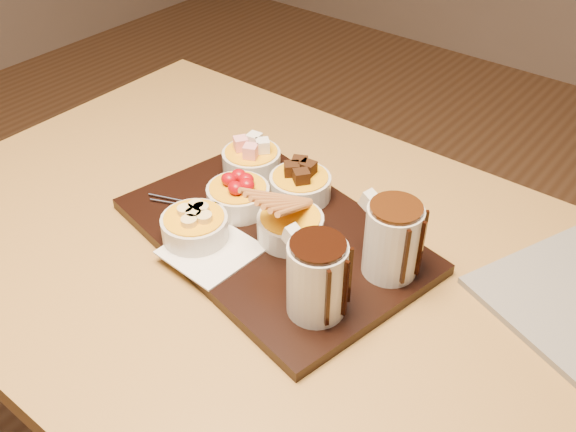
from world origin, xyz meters
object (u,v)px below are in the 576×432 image
Objects in this scene: dining_table at (269,294)px; serving_board at (273,235)px; pitcher_milk_chocolate at (392,241)px; pitcher_dark_chocolate at (317,279)px; bowl_strawberries at (238,198)px.

dining_table is 2.61× the size of serving_board.
serving_board is 4.30× the size of pitcher_milk_chocolate.
pitcher_milk_chocolate is (0.04, 0.13, 0.00)m from pitcher_dark_chocolate.
pitcher_dark_chocolate is at bearing -24.04° from bowl_strawberries.
pitcher_milk_chocolate is at bearing 17.12° from dining_table.
bowl_strawberries is at bearing -163.61° from pitcher_milk_chocolate.
bowl_strawberries is at bearing 159.95° from dining_table.
pitcher_dark_chocolate is (0.23, -0.10, 0.03)m from bowl_strawberries.
bowl_strawberries reaches higher than serving_board.
pitcher_milk_chocolate is (0.18, 0.05, 0.17)m from dining_table.
serving_board is (-0.01, 0.02, 0.11)m from dining_table.
bowl_strawberries is 0.25m from pitcher_dark_chocolate.
dining_table is 0.16m from bowl_strawberries.
dining_table is at bearing -151.49° from pitcher_milk_chocolate.
pitcher_dark_chocolate reaches higher than serving_board.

